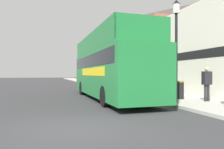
% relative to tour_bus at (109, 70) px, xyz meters
% --- Properties ---
extents(ground_plane, '(144.00, 144.00, 0.00)m').
position_rel_tour_bus_xyz_m(ground_plane, '(-3.06, 14.00, -1.84)').
color(ground_plane, '#333335').
extents(sidewalk, '(3.49, 108.00, 0.14)m').
position_rel_tour_bus_xyz_m(sidewalk, '(3.68, 11.00, -1.77)').
color(sidewalk, '#ADAAA3').
rests_on(sidewalk, ground_plane).
extents(brick_terrace_rear, '(6.00, 25.25, 10.02)m').
position_rel_tour_bus_xyz_m(brick_terrace_rear, '(8.43, 16.86, 3.18)').
color(brick_terrace_rear, '#935642').
rests_on(brick_terrace_rear, ground_plane).
extents(tour_bus, '(2.66, 10.81, 4.01)m').
position_rel_tour_bus_xyz_m(tour_bus, '(0.00, 0.00, 0.00)').
color(tour_bus, '#1E7A38').
rests_on(tour_bus, ground_plane).
extents(parked_car_ahead_of_bus, '(1.99, 4.46, 1.47)m').
position_rel_tour_bus_xyz_m(parked_car_ahead_of_bus, '(0.79, 8.48, -1.14)').
color(parked_car_ahead_of_bus, navy).
rests_on(parked_car_ahead_of_bus, ground_plane).
extents(pedestrian_second, '(0.47, 0.26, 1.80)m').
position_rel_tour_bus_xyz_m(pedestrian_second, '(4.23, -3.82, -0.61)').
color(pedestrian_second, '#232328').
rests_on(pedestrian_second, sidewalk).
extents(lamp_post_nearest, '(0.35, 0.35, 5.07)m').
position_rel_tour_bus_xyz_m(lamp_post_nearest, '(2.34, -3.93, 1.77)').
color(lamp_post_nearest, black).
rests_on(lamp_post_nearest, sidewalk).
extents(lamp_post_second, '(0.35, 0.35, 4.75)m').
position_rel_tour_bus_xyz_m(lamp_post_second, '(2.29, 5.21, 1.58)').
color(lamp_post_second, black).
rests_on(lamp_post_second, sidewalk).
extents(litter_bin, '(0.48, 0.48, 1.02)m').
position_rel_tour_bus_xyz_m(litter_bin, '(3.53, -2.47, -1.16)').
color(litter_bin, black).
rests_on(litter_bin, sidewalk).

